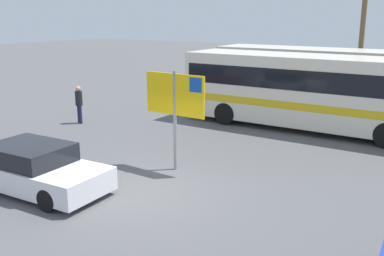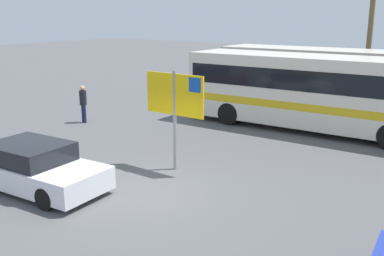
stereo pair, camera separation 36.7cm
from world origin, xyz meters
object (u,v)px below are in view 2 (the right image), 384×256
(bus_front_coach, at_px, (314,89))
(pedestrian_by_bus, at_px, (83,101))
(ferry_sign, at_px, (176,99))
(car_white, at_px, (35,167))
(bus_rear_coach, at_px, (328,77))

(bus_front_coach, distance_m, pedestrian_by_bus, 10.29)
(bus_front_coach, xyz_separation_m, ferry_sign, (-1.78, -7.46, 0.54))
(pedestrian_by_bus, bearing_deg, car_white, 54.75)
(bus_rear_coach, distance_m, ferry_sign, 11.56)
(bus_rear_coach, distance_m, pedestrian_by_bus, 12.16)
(ferry_sign, distance_m, car_white, 4.62)
(bus_rear_coach, relative_size, ferry_sign, 3.47)
(bus_front_coach, bearing_deg, ferry_sign, -103.44)
(bus_rear_coach, bearing_deg, bus_front_coach, -80.21)
(bus_front_coach, height_order, ferry_sign, ferry_sign)
(car_white, distance_m, pedestrian_by_bus, 8.11)
(car_white, bearing_deg, bus_front_coach, 66.63)
(bus_front_coach, relative_size, car_white, 2.56)
(ferry_sign, xyz_separation_m, pedestrian_by_bus, (-7.35, 2.78, -1.31))
(bus_front_coach, height_order, pedestrian_by_bus, bus_front_coach)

